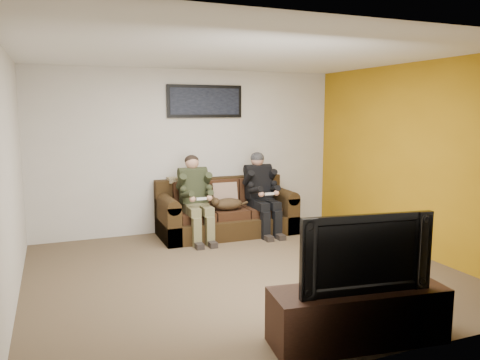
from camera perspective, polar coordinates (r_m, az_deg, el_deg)
name	(u,v)px	position (r m, az deg, el deg)	size (l,w,h in m)	color
floor	(243,272)	(5.81, 0.42, -11.20)	(5.00, 5.00, 0.00)	brown
ceiling	(244,53)	(5.51, 0.45, 15.21)	(5.00, 5.00, 0.00)	silver
wall_back	(191,151)	(7.63, -6.00, 3.50)	(5.00, 5.00, 0.00)	beige
wall_front	(359,200)	(3.55, 14.34, -2.40)	(5.00, 5.00, 0.00)	beige
wall_left	(8,178)	(5.12, -26.43, 0.24)	(4.50, 4.50, 0.00)	beige
wall_right	(412,159)	(6.85, 20.18, 2.47)	(4.50, 4.50, 0.00)	beige
accent_wall_right	(411,159)	(6.85, 20.12, 2.47)	(4.50, 4.50, 0.00)	#B07D11
sofa	(225,213)	(7.51, -1.78, -4.04)	(2.13, 0.92, 0.87)	#2F1F0E
throw_pillow	(225,195)	(7.49, -1.90, -1.81)	(0.41, 0.12, 0.39)	#9D7B66
throw_blanket	(181,180)	(7.47, -7.15, 0.06)	(0.44, 0.21, 0.08)	tan
person_left	(195,193)	(7.10, -5.46, -1.61)	(0.51, 0.87, 1.28)	olive
person_right	(261,188)	(7.47, 2.61, -1.04)	(0.51, 0.86, 1.29)	black
cat	(227,204)	(7.23, -1.61, -2.93)	(0.66, 0.26, 0.24)	#4E381E
framed_poster	(205,101)	(7.64, -4.30, 9.54)	(1.25, 0.05, 0.52)	black
tv_stand	(358,315)	(4.25, 14.16, -15.67)	(1.50, 0.48, 0.47)	black
television	(360,250)	(4.05, 14.45, -8.32)	(1.15, 0.15, 0.66)	black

